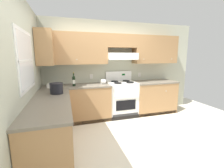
{
  "coord_description": "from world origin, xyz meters",
  "views": [
    {
      "loc": [
        -0.99,
        -2.58,
        1.62
      ],
      "look_at": [
        0.01,
        0.7,
        1.0
      ],
      "focal_mm": 24.79,
      "sensor_mm": 36.0,
      "label": 1
    }
  ],
  "objects_px": {
    "stove": "(122,98)",
    "bucket": "(56,88)",
    "wine_bottle": "(74,80)",
    "bowl": "(54,86)",
    "paper_towel_roll": "(103,82)"
  },
  "relations": [
    {
      "from": "stove",
      "to": "wine_bottle",
      "type": "relative_size",
      "value": 3.61
    },
    {
      "from": "bowl",
      "to": "paper_towel_roll",
      "type": "distance_m",
      "value": 1.19
    },
    {
      "from": "bucket",
      "to": "paper_towel_roll",
      "type": "xyz_separation_m",
      "value": [
        1.11,
        0.77,
        -0.05
      ]
    },
    {
      "from": "stove",
      "to": "wine_bottle",
      "type": "height_order",
      "value": "wine_bottle"
    },
    {
      "from": "wine_bottle",
      "to": "bowl",
      "type": "relative_size",
      "value": 1.04
    },
    {
      "from": "stove",
      "to": "bucket",
      "type": "bearing_deg",
      "value": -154.85
    },
    {
      "from": "wine_bottle",
      "to": "stove",
      "type": "bearing_deg",
      "value": 2.62
    },
    {
      "from": "stove",
      "to": "bucket",
      "type": "relative_size",
      "value": 4.72
    },
    {
      "from": "stove",
      "to": "bucket",
      "type": "xyz_separation_m",
      "value": [
        -1.63,
        -0.76,
        0.54
      ]
    },
    {
      "from": "bowl",
      "to": "bucket",
      "type": "distance_m",
      "value": 0.72
    },
    {
      "from": "bucket",
      "to": "stove",
      "type": "bearing_deg",
      "value": 25.15
    },
    {
      "from": "stove",
      "to": "paper_towel_roll",
      "type": "height_order",
      "value": "stove"
    },
    {
      "from": "stove",
      "to": "bowl",
      "type": "height_order",
      "value": "stove"
    },
    {
      "from": "stove",
      "to": "paper_towel_roll",
      "type": "xyz_separation_m",
      "value": [
        -0.52,
        0.01,
        0.49
      ]
    },
    {
      "from": "bucket",
      "to": "bowl",
      "type": "bearing_deg",
      "value": 96.46
    }
  ]
}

